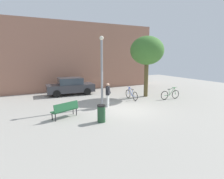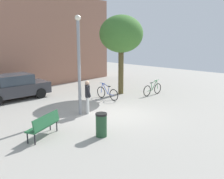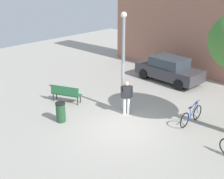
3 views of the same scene
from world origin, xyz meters
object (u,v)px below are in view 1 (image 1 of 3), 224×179
object	(u,v)px
bicycle_blue	(131,95)
person_by_lamppost	(108,93)
lamppost	(102,68)
parked_car_charcoal	(70,86)
trash_bin	(101,113)
plaza_tree	(147,51)
bicycle_green	(170,94)
park_bench	(65,109)

from	to	relation	value
bicycle_blue	person_by_lamppost	bearing A→B (deg)	-154.93
lamppost	bicycle_blue	size ratio (longest dim) A/B	2.66
lamppost	parked_car_charcoal	world-z (taller)	lamppost
person_by_lamppost	trash_bin	size ratio (longest dim) A/B	1.77
plaza_tree	bicycle_green	world-z (taller)	plaza_tree
plaza_tree	bicycle_blue	size ratio (longest dim) A/B	2.86
person_by_lamppost	plaza_tree	size ratio (longest dim) A/B	0.32
person_by_lamppost	plaza_tree	distance (m)	5.64
person_by_lamppost	park_bench	size ratio (longest dim) A/B	1.01
park_bench	parked_car_charcoal	size ratio (longest dim) A/B	0.39
park_bench	plaza_tree	xyz separation A→B (m)	(7.73, 2.81, 3.38)
lamppost	plaza_tree	bearing A→B (deg)	17.49
lamppost	parked_car_charcoal	distance (m)	5.67
bicycle_blue	plaza_tree	bearing A→B (deg)	12.72
lamppost	bicycle_green	size ratio (longest dim) A/B	2.66
park_bench	trash_bin	world-z (taller)	trash_bin
bicycle_green	trash_bin	xyz separation A→B (m)	(-7.30, -2.54, 0.09)
lamppost	plaza_tree	world-z (taller)	plaza_tree
bicycle_green	person_by_lamppost	bearing A→B (deg)	178.79
trash_bin	person_by_lamppost	bearing A→B (deg)	57.86
person_by_lamppost	park_bench	distance (m)	3.45
person_by_lamppost	parked_car_charcoal	bearing A→B (deg)	102.44
lamppost	trash_bin	world-z (taller)	lamppost
lamppost	bicycle_blue	world-z (taller)	lamppost
lamppost	person_by_lamppost	size ratio (longest dim) A/B	2.88
plaza_tree	park_bench	bearing A→B (deg)	-160.06
person_by_lamppost	trash_bin	world-z (taller)	person_by_lamppost
lamppost	bicycle_green	distance (m)	6.45
plaza_tree	parked_car_charcoal	xyz separation A→B (m)	(-5.70, 3.73, -3.15)
park_bench	plaza_tree	bearing A→B (deg)	19.94
plaza_tree	parked_car_charcoal	bearing A→B (deg)	146.75
lamppost	parked_car_charcoal	xyz separation A→B (m)	(-0.82, 5.27, -1.93)
park_bench	person_by_lamppost	bearing A→B (deg)	19.13
lamppost	person_by_lamppost	bearing A→B (deg)	-21.45
bicycle_blue	trash_bin	bearing A→B (deg)	-138.30
parked_car_charcoal	trash_bin	size ratio (longest dim) A/B	4.57
parked_car_charcoal	bicycle_green	bearing A→B (deg)	-39.02
person_by_lamppost	park_bench	world-z (taller)	person_by_lamppost
park_bench	parked_car_charcoal	world-z (taller)	parked_car_charcoal
person_by_lamppost	park_bench	bearing A→B (deg)	-160.87
parked_car_charcoal	trash_bin	world-z (taller)	parked_car_charcoal
park_bench	bicycle_blue	size ratio (longest dim) A/B	0.92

